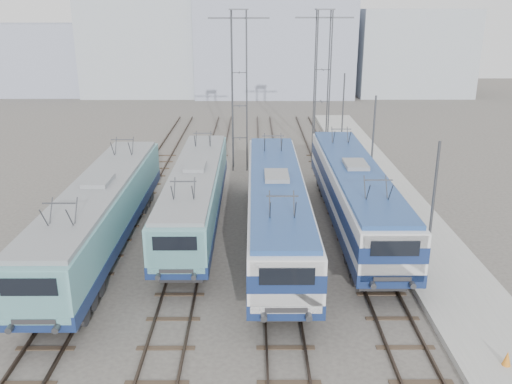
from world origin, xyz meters
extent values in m
plane|color=#514C47|center=(0.00, 0.00, 0.00)|extent=(160.00, 160.00, 0.00)
cube|color=#9E9E99|center=(10.20, 8.00, 0.15)|extent=(4.00, 70.00, 0.30)
cube|color=navy|center=(-6.75, 6.60, 1.41)|extent=(2.92, 18.44, 0.61)
cube|color=#5D9AA0|center=(-6.75, 6.60, 2.64)|extent=(2.87, 18.44, 1.84)
cube|color=#5D9AA0|center=(-6.75, -2.25, 2.45)|extent=(2.64, 0.72, 2.09)
cube|color=gray|center=(-6.75, 6.60, 3.66)|extent=(2.64, 17.70, 0.20)
cube|color=#262628|center=(-6.75, 0.46, 0.64)|extent=(2.15, 3.69, 0.69)
cube|color=#262628|center=(-6.75, 12.75, 0.64)|extent=(2.15, 3.69, 0.69)
cube|color=navy|center=(-2.25, 10.04, 1.33)|extent=(2.73, 17.20, 0.57)
cube|color=#5D9AA0|center=(-2.25, 10.04, 2.47)|extent=(2.68, 17.20, 1.72)
cube|color=#5D9AA0|center=(-2.25, 1.77, 2.30)|extent=(2.46, 0.67, 1.95)
cube|color=gray|center=(-2.25, 10.04, 3.43)|extent=(2.46, 16.51, 0.19)
cube|color=#262628|center=(-2.25, 4.31, 0.61)|extent=(2.01, 3.44, 0.64)
cube|color=#262628|center=(-2.25, 15.77, 0.61)|extent=(2.01, 3.44, 0.64)
cube|color=navy|center=(2.25, 7.38, 1.42)|extent=(2.94, 18.55, 0.62)
cube|color=silver|center=(2.25, 7.38, 2.65)|extent=(2.89, 18.55, 1.86)
cube|color=navy|center=(2.25, 7.38, 2.60)|extent=(2.93, 18.57, 0.72)
cube|color=silver|center=(2.25, -1.54, 2.47)|extent=(2.66, 0.72, 2.10)
cube|color=navy|center=(2.25, 7.38, 3.68)|extent=(2.66, 17.81, 0.21)
cube|color=#262628|center=(2.25, 1.19, 0.64)|extent=(2.16, 3.71, 0.70)
cube|color=#262628|center=(2.25, 13.56, 0.64)|extent=(2.16, 3.71, 0.70)
cube|color=navy|center=(6.75, 9.69, 1.40)|extent=(2.90, 18.30, 0.61)
cube|color=silver|center=(6.75, 9.69, 2.62)|extent=(2.85, 18.30, 1.83)
cube|color=navy|center=(6.75, 9.69, 2.57)|extent=(2.89, 18.32, 0.71)
cube|color=silver|center=(6.75, 0.89, 2.44)|extent=(2.62, 0.71, 2.07)
cube|color=navy|center=(6.75, 9.69, 3.64)|extent=(2.62, 17.57, 0.20)
cube|color=#262628|center=(6.75, 3.59, 0.64)|extent=(2.13, 3.66, 0.69)
cube|color=#262628|center=(6.75, 15.79, 0.64)|extent=(2.13, 3.66, 0.69)
cylinder|color=#3F4247|center=(-0.55, 21.45, 6.00)|extent=(0.10, 0.10, 12.00)
cylinder|color=#3F4247|center=(0.55, 21.45, 6.00)|extent=(0.10, 0.10, 12.00)
cylinder|color=#3F4247|center=(-0.55, 22.55, 6.00)|extent=(0.10, 0.10, 12.00)
cylinder|color=#3F4247|center=(0.55, 22.55, 6.00)|extent=(0.10, 0.10, 12.00)
cube|color=#3F4247|center=(0.00, 22.00, 11.40)|extent=(4.50, 0.12, 0.12)
cylinder|color=#3F4247|center=(5.95, 23.45, 6.00)|extent=(0.10, 0.10, 12.00)
cylinder|color=#3F4247|center=(7.05, 23.45, 6.00)|extent=(0.10, 0.10, 12.00)
cylinder|color=#3F4247|center=(5.95, 24.55, 6.00)|extent=(0.10, 0.10, 12.00)
cylinder|color=#3F4247|center=(7.05, 24.55, 6.00)|extent=(0.10, 0.10, 12.00)
cube|color=#3F4247|center=(6.50, 24.00, 11.40)|extent=(4.50, 0.12, 0.12)
cylinder|color=#3F4247|center=(8.60, 2.00, 3.50)|extent=(0.12, 0.12, 7.00)
cylinder|color=#3F4247|center=(8.60, 14.00, 3.50)|extent=(0.12, 0.12, 7.00)
cylinder|color=#3F4247|center=(8.60, 26.00, 3.50)|extent=(0.12, 0.12, 7.00)
cone|color=orange|center=(9.85, -3.46, 0.58)|extent=(0.29, 0.29, 0.56)
cube|color=#A4AEB7|center=(-14.00, 62.00, 7.00)|extent=(18.00, 12.00, 14.00)
cube|color=#949CB5|center=(4.00, 62.00, 9.00)|extent=(22.00, 14.00, 18.00)
cube|color=#A4AEB7|center=(24.00, 62.00, 6.00)|extent=(16.00, 12.00, 12.00)
cube|color=#949CB5|center=(-30.00, 62.00, 5.00)|extent=(14.00, 10.00, 10.00)
camera|label=1|loc=(1.05, -19.32, 12.10)|focal=38.00mm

